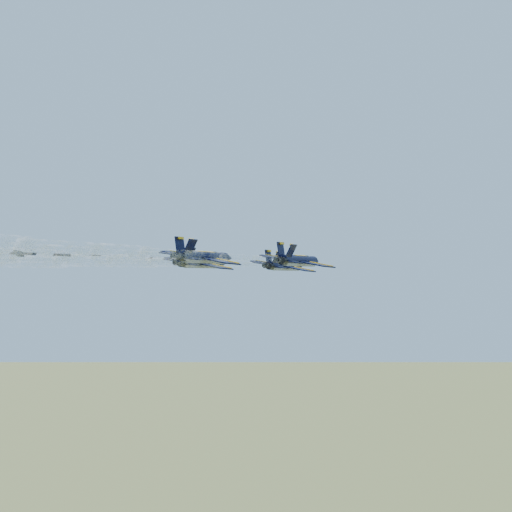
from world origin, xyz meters
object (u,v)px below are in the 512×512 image
Objects in this scene: jet_left at (202,263)px; jet_right at (299,261)px; jet_slot at (205,257)px; jet_lead at (285,266)px.

jet_right is at bearing 3.04° from jet_left.
jet_left is 1.00× the size of jet_slot.
jet_lead is 16.44m from jet_right.
jet_lead is at bearing 61.51° from jet_left.
jet_right is at bearing -58.58° from jet_lead.
jet_right is (16.28, 3.67, 0.00)m from jet_left.
jet_lead and jet_slot have the same top height.
jet_lead is 16.97m from jet_left.
jet_slot is at bearing -58.25° from jet_left.
jet_right is 16.45m from jet_slot.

